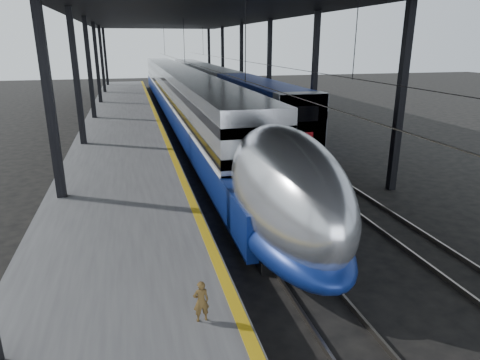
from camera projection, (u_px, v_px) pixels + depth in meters
name	position (u px, v px, depth m)	size (l,w,h in m)	color
ground	(226.00, 258.00, 14.67)	(160.00, 160.00, 0.00)	black
platform	(123.00, 134.00, 32.13)	(6.00, 80.00, 1.00)	#4C4C4F
yellow_strip	(160.00, 125.00, 32.63)	(0.30, 80.00, 0.01)	gold
rails	(227.00, 134.00, 34.14)	(6.52, 80.00, 0.16)	slate
canopy	(190.00, 12.00, 30.75)	(18.00, 75.00, 9.47)	black
tgv_train	(183.00, 98.00, 39.66)	(3.21, 65.20, 4.60)	silver
second_train	(214.00, 86.00, 50.42)	(3.06, 56.05, 4.21)	navy
child	(201.00, 301.00, 9.60)	(0.37, 0.24, 1.01)	#523C1B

